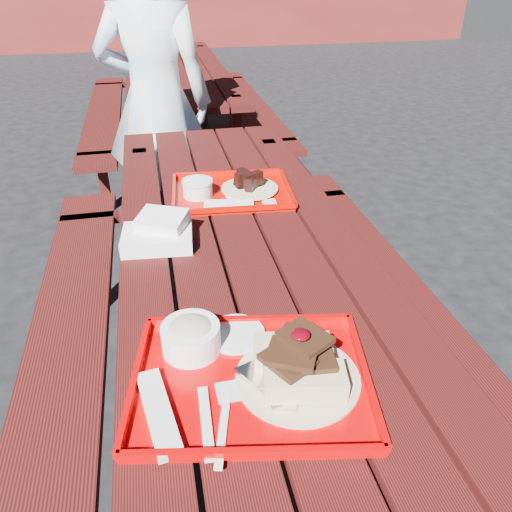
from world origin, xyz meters
name	(u,v)px	position (x,y,z in m)	size (l,w,h in m)	color
ground	(248,420)	(0.00, 0.00, 0.00)	(60.00, 60.00, 0.00)	black
picnic_table_near	(246,301)	(0.00, 0.00, 0.56)	(1.41, 2.40, 0.75)	#46120D
picnic_table_far	(177,93)	(0.00, 2.80, 0.56)	(1.41, 2.40, 0.75)	#46120D
near_tray	(250,364)	(-0.09, -0.51, 0.79)	(0.54, 0.46, 0.15)	#C00002
far_tray	(230,190)	(0.02, 0.40, 0.77)	(0.46, 0.37, 0.07)	#C20800
white_cloth	(159,233)	(-0.25, 0.09, 0.79)	(0.22, 0.20, 0.09)	white
person	(156,102)	(-0.20, 1.49, 0.82)	(0.60, 0.39, 1.65)	#BEDCF9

